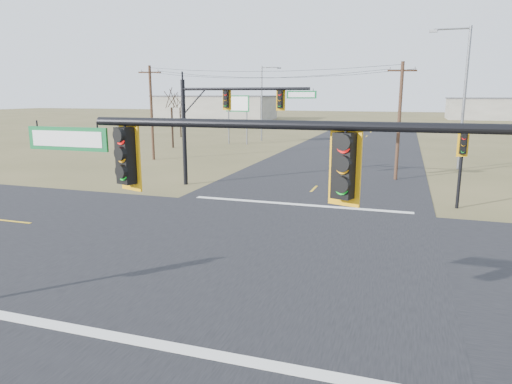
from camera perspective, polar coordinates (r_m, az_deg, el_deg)
ground at (r=17.99m, az=-0.09°, el=-6.99°), size 320.00×320.00×0.00m
road_ew at (r=17.99m, az=-0.09°, el=-6.96°), size 160.00×14.00×0.02m
road_ns at (r=17.99m, az=-0.09°, el=-6.95°), size 14.00×160.00×0.02m
stop_bar_near at (r=11.71m, az=-12.21°, el=-18.12°), size 12.00×0.40×0.01m
stop_bar_far at (r=24.94m, az=5.28°, el=-1.55°), size 12.00×0.40×0.01m
mast_arm_near at (r=7.46m, az=9.88°, el=0.37°), size 10.32×0.56×5.98m
mast_arm_far at (r=29.16m, az=-3.66°, el=10.20°), size 8.84×0.45×6.84m
pedestal_signal_ne at (r=25.74m, az=24.39°, el=4.66°), size 0.59×0.51×4.13m
utility_pole_near at (r=33.27m, az=17.47°, el=8.70°), size 1.92×0.72×8.09m
utility_pole_far at (r=43.14m, az=-12.93°, el=9.81°), size 2.05×0.52×8.46m
highway_sign at (r=55.90m, az=-2.32°, el=10.25°), size 3.10×0.49×5.85m
streetlight_a at (r=39.88m, az=24.32°, el=11.47°), size 3.08×0.38×11.04m
streetlight_c at (r=60.00m, az=0.91°, el=11.50°), size 2.66×0.39×9.50m
bare_tree_a at (r=52.79m, az=-10.56°, el=11.53°), size 3.13×3.13×7.08m
bare_tree_b at (r=66.01m, az=-9.51°, el=11.17°), size 3.23×3.23×6.36m
warehouse_left at (r=115.47m, az=-5.13°, el=10.41°), size 28.00×14.00×5.50m
warehouse_mid at (r=127.74m, az=27.30°, el=9.19°), size 20.00×12.00×5.00m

